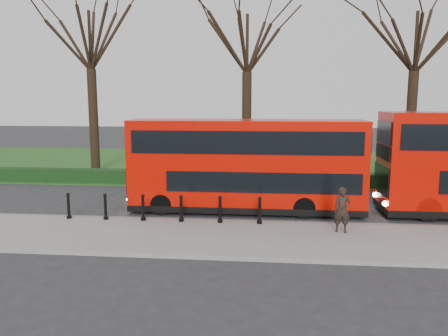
# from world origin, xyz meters

# --- Properties ---
(ground) EXTENTS (120.00, 120.00, 0.00)m
(ground) POSITION_xyz_m (0.00, 0.00, 0.00)
(ground) COLOR #28282B
(ground) RESTS_ON ground
(pavement) EXTENTS (60.00, 4.00, 0.15)m
(pavement) POSITION_xyz_m (0.00, -3.00, 0.07)
(pavement) COLOR gray
(pavement) RESTS_ON ground
(kerb) EXTENTS (60.00, 0.25, 0.16)m
(kerb) POSITION_xyz_m (0.00, -1.00, 0.07)
(kerb) COLOR slate
(kerb) RESTS_ON ground
(grass_verge) EXTENTS (60.00, 18.00, 0.06)m
(grass_verge) POSITION_xyz_m (0.00, 15.00, 0.03)
(grass_verge) COLOR #1E4F1A
(grass_verge) RESTS_ON ground
(hedge) EXTENTS (60.00, 0.90, 0.80)m
(hedge) POSITION_xyz_m (0.00, 6.80, 0.40)
(hedge) COLOR black
(hedge) RESTS_ON ground
(yellow_line_outer) EXTENTS (60.00, 0.10, 0.01)m
(yellow_line_outer) POSITION_xyz_m (0.00, -0.70, 0.01)
(yellow_line_outer) COLOR yellow
(yellow_line_outer) RESTS_ON ground
(yellow_line_inner) EXTENTS (60.00, 0.10, 0.01)m
(yellow_line_inner) POSITION_xyz_m (0.00, -0.50, 0.01)
(yellow_line_inner) COLOR yellow
(yellow_line_inner) RESTS_ON ground
(tree_left) EXTENTS (7.92, 7.92, 12.37)m
(tree_left) POSITION_xyz_m (-8.00, 10.00, 9.00)
(tree_left) COLOR black
(tree_left) RESTS_ON ground
(tree_mid) EXTENTS (7.62, 7.62, 11.91)m
(tree_mid) POSITION_xyz_m (2.00, 10.00, 8.66)
(tree_mid) COLOR black
(tree_mid) RESTS_ON ground
(tree_right) EXTENTS (7.61, 7.61, 11.90)m
(tree_right) POSITION_xyz_m (12.00, 10.00, 8.65)
(tree_right) COLOR black
(tree_right) RESTS_ON ground
(bollard_row) EXTENTS (7.77, 0.15, 1.00)m
(bollard_row) POSITION_xyz_m (-0.77, -1.35, 0.65)
(bollard_row) COLOR black
(bollard_row) RESTS_ON pavement
(bus_lead) EXTENTS (10.06, 2.31, 4.00)m
(bus_lead) POSITION_xyz_m (2.39, 1.07, 2.01)
(bus_lead) COLOR #C60B01
(bus_lead) RESTS_ON ground
(pedestrian) EXTENTS (0.63, 0.44, 1.64)m
(pedestrian) POSITION_xyz_m (6.00, -2.15, 0.97)
(pedestrian) COLOR black
(pedestrian) RESTS_ON pavement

